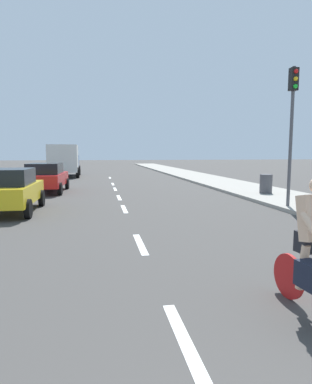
{
  "coord_description": "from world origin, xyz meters",
  "views": [
    {
      "loc": [
        -0.92,
        0.35,
        2.12
      ],
      "look_at": [
        0.55,
        8.89,
        1.1
      ],
      "focal_mm": 31.18,
      "sensor_mm": 36.0,
      "label": 1
    }
  ],
  "objects": [
    {
      "name": "ground_plane",
      "position": [
        0.0,
        20.0,
        0.0
      ],
      "size": [
        160.0,
        160.0,
        0.0
      ],
      "primitive_type": "plane",
      "color": "#423F3D"
    },
    {
      "name": "sidewalk_strip",
      "position": [
        7.45,
        22.0,
        0.07
      ],
      "size": [
        3.6,
        80.0,
        0.14
      ],
      "primitive_type": "cube",
      "color": "#9E998E",
      "rests_on": "ground"
    },
    {
      "name": "lane_stripe_1",
      "position": [
        0.0,
        3.79,
        0.0
      ],
      "size": [
        0.16,
        1.8,
        0.01
      ],
      "primitive_type": "cube",
      "color": "white",
      "rests_on": "ground"
    },
    {
      "name": "lane_stripe_2",
      "position": [
        0.0,
        7.9,
        0.0
      ],
      "size": [
        0.16,
        1.8,
        0.01
      ],
      "primitive_type": "cube",
      "color": "white",
      "rests_on": "ground"
    },
    {
      "name": "lane_stripe_3",
      "position": [
        0.0,
        12.83,
        0.0
      ],
      "size": [
        0.16,
        1.8,
        0.01
      ],
      "primitive_type": "cube",
      "color": "white",
      "rests_on": "ground"
    },
    {
      "name": "lane_stripe_4",
      "position": [
        0.0,
        16.1,
        0.0
      ],
      "size": [
        0.16,
        1.8,
        0.01
      ],
      "primitive_type": "cube",
      "color": "white",
      "rests_on": "ground"
    },
    {
      "name": "lane_stripe_5",
      "position": [
        0.0,
        19.9,
        0.0
      ],
      "size": [
        0.16,
        1.8,
        0.01
      ],
      "primitive_type": "cube",
      "color": "white",
      "rests_on": "ground"
    },
    {
      "name": "lane_stripe_6",
      "position": [
        0.0,
        23.14,
        0.0
      ],
      "size": [
        0.16,
        1.8,
        0.01
      ],
      "primitive_type": "cube",
      "color": "white",
      "rests_on": "ground"
    },
    {
      "name": "lane_stripe_7",
      "position": [
        0.0,
        28.99,
        0.0
      ],
      "size": [
        0.16,
        1.8,
        0.01
      ],
      "primitive_type": "cube",
      "color": "white",
      "rests_on": "ground"
    },
    {
      "name": "parked_car_yellow",
      "position": [
        -4.01,
        12.78,
        0.83
      ],
      "size": [
        1.79,
        3.84,
        1.57
      ],
      "rotation": [
        0.0,
        0.0,
        -0.0
      ],
      "color": "gold",
      "rests_on": "ground"
    },
    {
      "name": "parked_car_red",
      "position": [
        -3.73,
        18.99,
        0.84
      ],
      "size": [
        2.1,
        4.38,
        1.57
      ],
      "rotation": [
        0.0,
        0.0,
        -0.03
      ],
      "color": "red",
      "rests_on": "ground"
    },
    {
      "name": "delivery_truck",
      "position": [
        -3.95,
        31.12,
        1.5
      ],
      "size": [
        2.82,
        6.31,
        2.8
      ],
      "rotation": [
        0.0,
        0.0,
        0.03
      ],
      "color": "#23478C",
      "rests_on": "ground"
    },
    {
      "name": "traffic_signal",
      "position": [
        6.05,
        11.69,
        3.61
      ],
      "size": [
        0.28,
        0.33,
        5.2
      ],
      "color": "#4C4C51",
      "rests_on": "ground"
    },
    {
      "name": "trash_bin_far",
      "position": [
        7.19,
        15.55,
        0.6
      ],
      "size": [
        0.6,
        0.6,
        0.93
      ],
      "primitive_type": "cylinder",
      "color": "#47474C",
      "rests_on": "sidewalk_strip"
    }
  ]
}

